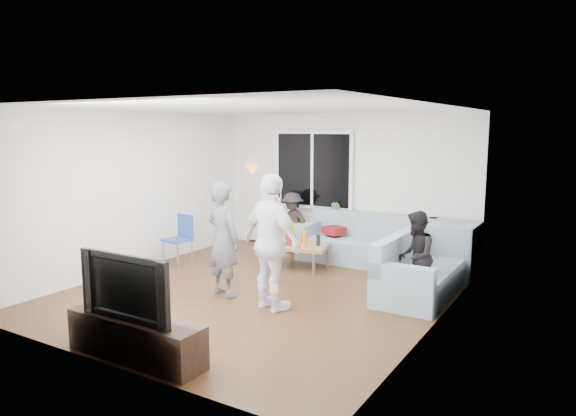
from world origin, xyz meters
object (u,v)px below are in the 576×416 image
Objects in this scene: spectator_back at (292,223)px; sofa_back_section at (365,239)px; player_left at (223,239)px; television at (133,285)px; floor_lamp at (254,204)px; tv_console at (136,338)px; sofa_right_section at (423,265)px; side_chair at (177,241)px; spectator_right at (416,256)px; player_right at (272,243)px; coffee_table at (295,256)px.

sofa_back_section is at bearing 10.89° from spectator_back.
television is at bearing 117.40° from player_left.
player_left is (1.70, -3.19, 0.03)m from floor_lamp.
tv_console is at bearing 0.00° from television.
television is at bearing -67.37° from floor_lamp.
side_chair reaches higher than sofa_right_section.
television is (2.21, -5.29, -0.00)m from floor_lamp.
player_left is 1.01× the size of tv_console.
sofa_right_section is at bearing 165.77° from spectator_right.
side_chair is 0.69× the size of spectator_right.
sofa_right_section is at bearing -133.59° from player_left.
sofa_back_section is 1.15× the size of sofa_right_section.
television is (2.21, -3.00, 0.35)m from side_chair.
sofa_right_section reaches higher than tv_console.
player_left is at bearing 103.58° from television.
tv_console is at bearing -67.37° from floor_lamp.
sofa_right_section is 1.28× the size of floor_lamp.
player_left is 2.64m from spectator_right.
player_right is 2.00m from television.
sofa_back_section is 4.81m from television.
floor_lamp is at bearing 67.64° from sofa_right_section.
tv_console is at bearing -44.05° from spectator_right.
spectator_right is (0.00, -0.37, 0.19)m from sofa_right_section.
sofa_right_section is 1.24× the size of player_left.
player_right is at bearing -67.66° from coffee_table.
sofa_back_section reaches higher than coffee_table.
player_left is 2.24m from tv_console.
player_left is (-2.37, -1.52, 0.38)m from sofa_right_section.
side_chair is at bearing -3.21° from player_right.
sofa_back_section is 2.67× the size of side_chair.
spectator_right is (2.27, -0.64, 0.42)m from coffee_table.
tv_console is 1.36× the size of television.
sofa_right_section is at bearing 62.76° from tv_console.
player_right is at bearing 78.76° from television.
sofa_back_section is 2.85m from player_right.
player_right is 1.51× the size of television.
coffee_table is 0.71× the size of floor_lamp.
spectator_right is at bearing -15.70° from coffee_table.
side_chair is 0.53× the size of player_left.
television reaches higher than side_chair.
side_chair reaches higher than sofa_back_section.
television is at bearing 97.34° from player_right.
side_chair is at bearing -100.70° from spectator_right.
tv_console is (0.51, -2.10, -0.59)m from player_left.
spectator_right reaches higher than tv_console.
spectator_right reaches higher than coffee_table.
sofa_right_section is 4.09m from television.
spectator_right is 3.75m from television.
side_chair is 3.73m from tv_console.
coffee_table is 2.19m from player_right.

